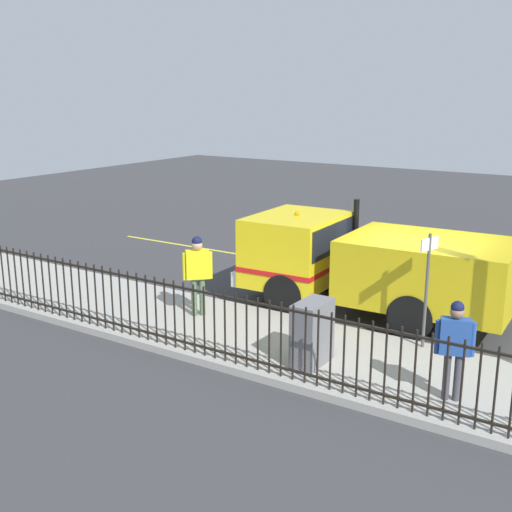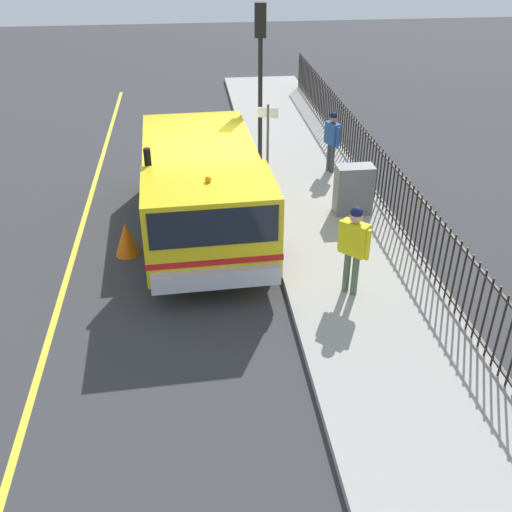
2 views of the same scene
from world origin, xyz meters
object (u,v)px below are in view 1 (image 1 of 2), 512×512
work_truck (362,260)px  utility_cabinet (312,333)px  worker_standing (198,267)px  street_sign (427,277)px  traffic_cone (369,275)px  pedestrian_distant (455,340)px

work_truck → utility_cabinet: 3.63m
worker_standing → street_sign: 4.88m
traffic_cone → work_truck: bearing=16.7°
pedestrian_distant → street_sign: (-1.90, -1.11, 0.39)m
utility_cabinet → street_sign: street_sign is taller
work_truck → worker_standing: bearing=131.8°
work_truck → traffic_cone: work_truck is taller
street_sign → work_truck: bearing=-129.1°
utility_cabinet → pedestrian_distant: bearing=88.9°
utility_cabinet → street_sign: 2.49m
work_truck → utility_cabinet: bearing=-172.1°
work_truck → traffic_cone: (-1.69, -0.51, -0.86)m
worker_standing → pedestrian_distant: bearing=-53.8°
worker_standing → traffic_cone: worker_standing is taller
pedestrian_distant → utility_cabinet: (-0.05, -2.55, -0.43)m
work_truck → street_sign: size_ratio=2.77×
work_truck → street_sign: (1.69, 2.08, 0.33)m
traffic_cone → street_sign: street_sign is taller
utility_cabinet → traffic_cone: (-5.23, -1.14, -0.36)m
utility_cabinet → street_sign: (-1.85, 1.45, 0.82)m
pedestrian_distant → work_truck: bearing=111.3°
work_truck → pedestrian_distant: work_truck is taller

